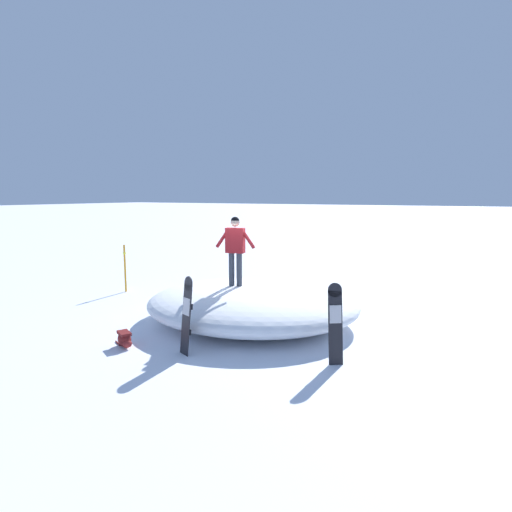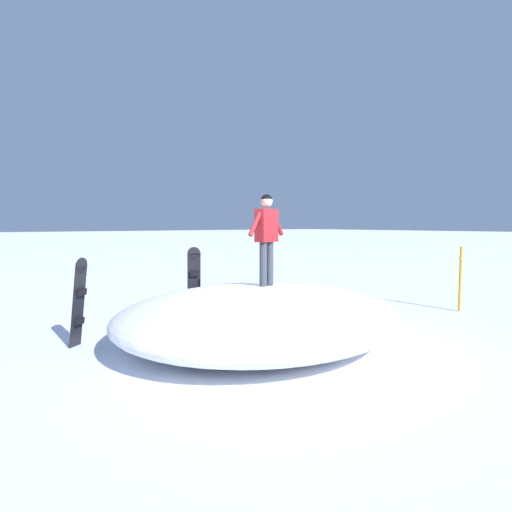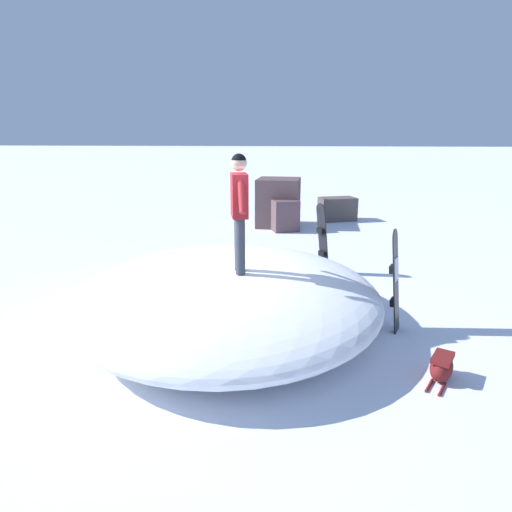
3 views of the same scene
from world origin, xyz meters
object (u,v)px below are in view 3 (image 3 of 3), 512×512
object	(u,v)px
snowboarder_standing	(239,203)
snowboard_primary_upright	(395,279)
backpack_near	(442,367)
snowboard_secondary_upright	(322,238)

from	to	relation	value
snowboarder_standing	snowboard_primary_upright	world-z (taller)	snowboarder_standing
backpack_near	snowboard_secondary_upright	bearing A→B (deg)	-162.51
snowboard_secondary_upright	snowboarder_standing	bearing A→B (deg)	-23.72
snowboarder_standing	backpack_near	world-z (taller)	snowboarder_standing
snowboarder_standing	snowboard_primary_upright	xyz separation A→B (m)	(-0.28, 2.32, -1.16)
snowboard_primary_upright	snowboard_secondary_upright	size ratio (longest dim) A/B	1.03
snowboarder_standing	backpack_near	bearing A→B (deg)	66.88
snowboarder_standing	snowboard_secondary_upright	world-z (taller)	snowboarder_standing
snowboarder_standing	snowboard_primary_upright	bearing A→B (deg)	96.78
snowboard_primary_upright	backpack_near	xyz separation A→B (m)	(1.41, 0.34, -0.65)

